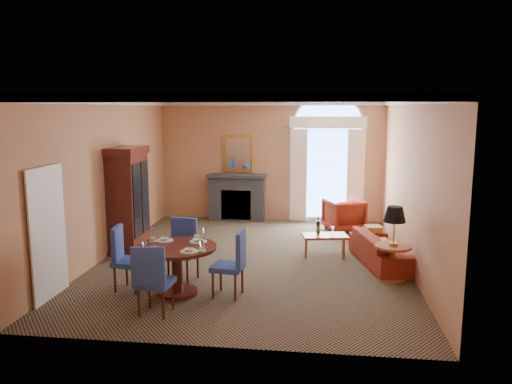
# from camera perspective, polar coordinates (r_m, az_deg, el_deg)

# --- Properties ---
(ground) EXTENTS (7.50, 7.50, 0.00)m
(ground) POSITION_cam_1_polar(r_m,az_deg,el_deg) (10.13, -0.35, -7.74)
(ground) COLOR #121639
(ground) RESTS_ON ground
(room_envelope) EXTENTS (6.04, 7.52, 3.45)m
(room_envelope) POSITION_cam_1_polar(r_m,az_deg,el_deg) (10.35, -0.02, 6.78)
(room_envelope) COLOR tan
(room_envelope) RESTS_ON ground
(armoire) EXTENTS (0.64, 1.13, 2.22)m
(armoire) POSITION_cam_1_polar(r_m,az_deg,el_deg) (10.91, -14.41, -1.01)
(armoire) COLOR #3C140D
(armoire) RESTS_ON ground
(dining_table) EXTENTS (1.30, 1.30, 1.02)m
(dining_table) POSITION_cam_1_polar(r_m,az_deg,el_deg) (8.25, -9.03, -7.54)
(dining_table) COLOR #3C140D
(dining_table) RESTS_ON ground
(dining_chair_north) EXTENTS (0.59, 0.59, 1.08)m
(dining_chair_north) POSITION_cam_1_polar(r_m,az_deg,el_deg) (9.01, -8.27, -5.97)
(dining_chair_north) COLOR #253E91
(dining_chair_north) RESTS_ON ground
(dining_chair_south) EXTENTS (0.53, 0.54, 1.08)m
(dining_chair_south) POSITION_cam_1_polar(r_m,az_deg,el_deg) (7.46, -11.79, -9.40)
(dining_chair_south) COLOR #253E91
(dining_chair_south) RESTS_ON ground
(dining_chair_east) EXTENTS (0.54, 0.54, 1.08)m
(dining_chair_east) POSITION_cam_1_polar(r_m,az_deg,el_deg) (8.09, -2.52, -7.68)
(dining_chair_east) COLOR #253E91
(dining_chair_east) RESTS_ON ground
(dining_chair_west) EXTENTS (0.55, 0.55, 1.08)m
(dining_chair_west) POSITION_cam_1_polar(r_m,az_deg,el_deg) (8.64, -14.84, -6.88)
(dining_chair_west) COLOR #253E91
(dining_chair_west) RESTS_ON ground
(sofa) EXTENTS (1.21, 2.14, 0.59)m
(sofa) POSITION_cam_1_polar(r_m,az_deg,el_deg) (10.08, 14.29, -6.38)
(sofa) COLOR maroon
(sofa) RESTS_ON ground
(armchair) EXTENTS (1.12, 1.14, 0.79)m
(armchair) POSITION_cam_1_polar(r_m,az_deg,el_deg) (12.57, 10.00, -2.60)
(armchair) COLOR maroon
(armchair) RESTS_ON ground
(coffee_table) EXTENTS (0.98, 0.65, 0.82)m
(coffee_table) POSITION_cam_1_polar(r_m,az_deg,el_deg) (10.33, 7.83, -5.01)
(coffee_table) COLOR #A15330
(coffee_table) RESTS_ON ground
(side_table) EXTENTS (0.64, 0.64, 1.31)m
(side_table) POSITION_cam_1_polar(r_m,az_deg,el_deg) (9.05, 15.47, -4.72)
(side_table) COLOR #A15330
(side_table) RESTS_ON ground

